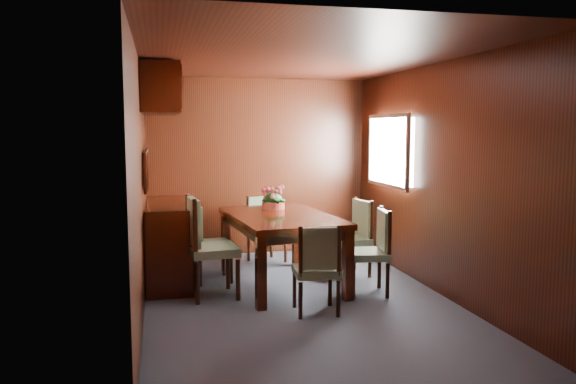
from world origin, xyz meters
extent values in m
plane|color=#373E4B|center=(0.00, 0.00, 0.00)|extent=(4.50, 4.50, 0.00)
cube|color=black|center=(-1.50, 0.00, 1.20)|extent=(0.02, 4.50, 2.40)
cube|color=black|center=(1.50, 0.00, 1.20)|extent=(0.02, 4.50, 2.40)
cube|color=black|center=(0.00, 2.25, 1.20)|extent=(3.00, 0.02, 2.40)
cube|color=black|center=(0.00, -2.25, 1.20)|extent=(3.00, 0.02, 2.40)
cube|color=black|center=(0.00, 0.00, 2.40)|extent=(3.00, 4.50, 0.02)
cube|color=white|center=(1.48, 1.10, 1.45)|extent=(0.14, 1.10, 0.80)
cube|color=#B2B2B7|center=(1.41, 1.10, 1.45)|extent=(0.04, 1.20, 0.90)
cube|color=black|center=(-1.47, 1.00, 1.28)|extent=(0.03, 1.36, 0.41)
cube|color=silver|center=(-1.45, 1.00, 1.28)|extent=(0.01, 1.30, 0.35)
cube|color=black|center=(-1.30, 1.00, 2.13)|extent=(0.40, 1.40, 0.50)
cube|color=black|center=(-1.25, 1.00, 0.45)|extent=(0.48, 1.40, 0.90)
cube|color=black|center=(-0.41, -0.22, 0.36)|extent=(0.10, 0.10, 0.72)
cube|color=black|center=(0.49, -0.13, 0.36)|extent=(0.10, 0.10, 0.72)
cube|color=black|center=(-0.57, 1.30, 0.36)|extent=(0.10, 0.10, 0.72)
cube|color=black|center=(0.33, 1.40, 0.36)|extent=(0.10, 0.10, 0.72)
cube|color=black|center=(-0.04, 0.59, 0.67)|extent=(1.07, 1.63, 0.10)
cube|color=black|center=(-0.04, 0.59, 0.75)|extent=(1.21, 1.77, 0.06)
cylinder|color=black|center=(-1.04, 0.50, 0.21)|extent=(0.05, 0.05, 0.42)
cylinder|color=black|center=(-0.99, 0.07, 0.21)|extent=(0.05, 0.05, 0.42)
cylinder|color=black|center=(-0.63, 0.55, 0.21)|extent=(0.05, 0.05, 0.42)
cylinder|color=black|center=(-0.59, 0.12, 0.21)|extent=(0.05, 0.05, 0.42)
cube|color=slate|center=(-0.81, 0.31, 0.49)|extent=(0.53, 0.55, 0.09)
cylinder|color=black|center=(-1.05, 0.50, 0.77)|extent=(0.05, 0.05, 0.56)
cylinder|color=black|center=(-1.00, 0.07, 0.77)|extent=(0.05, 0.05, 0.56)
cube|color=slate|center=(-1.01, 0.29, 0.79)|extent=(0.12, 0.46, 0.47)
cylinder|color=black|center=(-0.96, 1.08, 0.18)|extent=(0.04, 0.04, 0.36)
cylinder|color=black|center=(-0.92, 0.71, 0.18)|extent=(0.04, 0.04, 0.36)
cylinder|color=black|center=(-0.62, 1.12, 0.18)|extent=(0.04, 0.04, 0.36)
cylinder|color=black|center=(-0.57, 0.75, 0.18)|extent=(0.04, 0.04, 0.36)
cube|color=slate|center=(-0.77, 0.92, 0.41)|extent=(0.45, 0.47, 0.07)
cylinder|color=black|center=(-0.97, 1.08, 0.65)|extent=(0.04, 0.04, 0.48)
cylinder|color=black|center=(-0.93, 0.71, 0.65)|extent=(0.04, 0.04, 0.48)
cube|color=slate|center=(-0.93, 0.90, 0.67)|extent=(0.10, 0.39, 0.40)
cylinder|color=black|center=(0.91, -0.15, 0.18)|extent=(0.04, 0.04, 0.36)
cylinder|color=black|center=(0.97, 0.22, 0.18)|extent=(0.04, 0.04, 0.36)
cylinder|color=black|center=(0.56, -0.09, 0.18)|extent=(0.04, 0.04, 0.36)
cylinder|color=black|center=(0.62, 0.27, 0.18)|extent=(0.04, 0.04, 0.36)
cube|color=slate|center=(0.76, 0.06, 0.42)|extent=(0.47, 0.49, 0.07)
cylinder|color=black|center=(0.92, -0.15, 0.66)|extent=(0.04, 0.04, 0.48)
cylinder|color=black|center=(0.98, 0.21, 0.66)|extent=(0.04, 0.04, 0.48)
cube|color=slate|center=(0.93, 0.03, 0.68)|extent=(0.12, 0.39, 0.41)
cylinder|color=black|center=(1.02, 0.64, 0.18)|extent=(0.04, 0.04, 0.36)
cylinder|color=black|center=(0.97, 1.01, 0.18)|extent=(0.04, 0.04, 0.36)
cylinder|color=black|center=(0.68, 0.59, 0.18)|extent=(0.04, 0.04, 0.36)
cylinder|color=black|center=(0.62, 0.96, 0.18)|extent=(0.04, 0.04, 0.36)
cube|color=slate|center=(0.82, 0.80, 0.42)|extent=(0.47, 0.48, 0.07)
cylinder|color=black|center=(1.03, 0.64, 0.66)|extent=(0.04, 0.04, 0.48)
cylinder|color=black|center=(0.98, 1.01, 0.66)|extent=(0.04, 0.04, 0.48)
cube|color=slate|center=(0.99, 0.83, 0.68)|extent=(0.11, 0.39, 0.41)
cylinder|color=black|center=(-0.11, -0.56, 0.17)|extent=(0.04, 0.04, 0.34)
cylinder|color=black|center=(0.24, -0.59, 0.17)|extent=(0.04, 0.04, 0.34)
cylinder|color=black|center=(-0.09, -0.23, 0.17)|extent=(0.04, 0.04, 0.34)
cylinder|color=black|center=(0.26, -0.26, 0.17)|extent=(0.04, 0.04, 0.34)
cube|color=slate|center=(0.08, -0.41, 0.40)|extent=(0.43, 0.42, 0.07)
cylinder|color=black|center=(-0.11, -0.57, 0.63)|extent=(0.04, 0.04, 0.46)
cylinder|color=black|center=(0.24, -0.60, 0.63)|extent=(0.04, 0.04, 0.46)
cube|color=slate|center=(0.06, -0.57, 0.64)|extent=(0.37, 0.08, 0.39)
cylinder|color=black|center=(0.11, 1.91, 0.17)|extent=(0.04, 0.04, 0.34)
cylinder|color=black|center=(-0.22, 1.78, 0.17)|extent=(0.04, 0.04, 0.34)
cylinder|color=black|center=(0.23, 1.59, 0.17)|extent=(0.04, 0.04, 0.34)
cylinder|color=black|center=(-0.10, 1.47, 0.17)|extent=(0.04, 0.04, 0.34)
cube|color=slate|center=(0.01, 1.69, 0.40)|extent=(0.52, 0.51, 0.07)
cylinder|color=black|center=(0.11, 1.92, 0.63)|extent=(0.04, 0.04, 0.46)
cylinder|color=black|center=(-0.22, 1.79, 0.63)|extent=(0.04, 0.04, 0.46)
cube|color=slate|center=(-0.05, 1.84, 0.64)|extent=(0.37, 0.18, 0.39)
cylinder|color=#B64D37|center=(-0.03, 1.07, 0.82)|extent=(0.27, 0.27, 0.08)
sphere|color=#16441A|center=(-0.03, 1.07, 0.89)|extent=(0.21, 0.21, 0.21)
camera|label=1|loc=(-1.32, -5.35, 1.72)|focal=35.00mm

